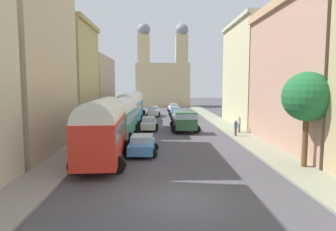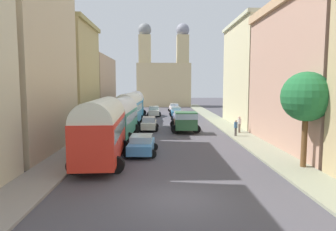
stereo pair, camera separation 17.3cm
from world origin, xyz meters
name	(u,v)px [view 2 (the right image)]	position (x,y,z in m)	size (l,w,h in m)	color
ground_plane	(166,123)	(0.00, 27.00, 0.00)	(154.00, 154.00, 0.00)	#4A474E
sidewalk_left	(112,123)	(-7.25, 27.00, 0.07)	(2.50, 70.00, 0.14)	gray
sidewalk_right	(220,122)	(7.25, 27.00, 0.07)	(2.50, 70.00, 0.14)	gray
building_left_1	(16,59)	(-11.50, 9.96, 6.97)	(6.00, 10.63, 13.93)	#C9B38F
building_left_2	(66,77)	(-11.23, 20.88, 5.98)	(6.01, 9.42, 11.92)	tan
building_left_3	(90,88)	(-11.35, 32.73, 4.63)	(5.69, 13.54, 9.25)	tan
building_right_1	(311,74)	(11.37, 11.14, 5.98)	(6.30, 14.12, 11.90)	tan
building_right_2	(257,74)	(11.46, 24.96, 6.50)	(6.51, 12.84, 12.96)	beige
distant_church	(164,79)	(0.00, 57.96, 6.34)	(12.38, 6.24, 18.99)	#D4BC8B
parked_bus_0	(101,128)	(-4.60, 6.50, 2.32)	(3.55, 8.26, 4.20)	red
parked_bus_1	(120,116)	(-4.60, 15.50, 2.12)	(3.38, 8.68, 3.85)	#348972
parked_bus_2	(130,107)	(-4.60, 24.50, 2.27)	(3.40, 9.83, 4.07)	teal
parked_bus_3	(136,103)	(-4.60, 33.50, 2.27)	(3.49, 9.79, 4.08)	teal
cargo_truck_0	(185,121)	(1.90, 19.42, 1.19)	(3.16, 6.80, 2.26)	#2B5B37
car_0	(180,116)	(1.89, 28.11, 0.75)	(2.39, 3.99, 1.46)	slate
car_1	(176,112)	(1.76, 35.34, 0.76)	(2.21, 3.80, 1.53)	#3A89C4
car_2	(174,108)	(1.77, 42.79, 0.80)	(2.29, 4.24, 1.59)	silver
car_3	(141,145)	(-2.16, 8.79, 0.73)	(2.41, 3.91, 1.42)	#4289C8
car_4	(149,123)	(-2.08, 20.64, 0.75)	(2.20, 4.15, 1.49)	beige
car_5	(154,111)	(-1.85, 35.62, 0.82)	(2.33, 4.18, 1.63)	silver
pedestrian_0	(236,127)	(6.54, 15.77, 0.99)	(0.45, 0.45, 1.72)	#453C3D
pedestrian_1	(239,124)	(7.42, 17.77, 1.04)	(0.51, 0.51, 1.83)	#736154
roadside_tree_0	(306,97)	(7.90, 4.71, 4.36)	(2.96, 2.96, 5.88)	brown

